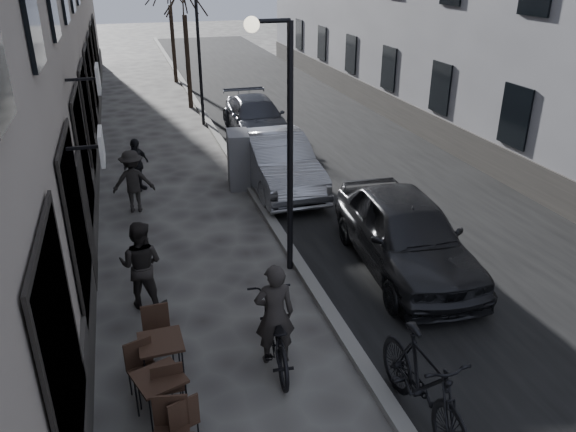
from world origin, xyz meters
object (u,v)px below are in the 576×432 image
pedestrian_mid (133,181)px  pedestrian_far (136,165)px  streetlamp_near (281,123)px  pedestrian_near (141,265)px  car_far (256,118)px  utility_cabinet (238,159)px  streetlamp_far (194,43)px  bicycle (275,332)px  bistro_set_b (161,394)px  bistro_set_c (162,358)px  moped (423,383)px  car_near (405,233)px  car_mid (277,161)px

pedestrian_mid → pedestrian_far: 1.48m
streetlamp_near → pedestrian_far: size_ratio=3.38×
pedestrian_near → pedestrian_far: 6.06m
streetlamp_near → car_far: 10.30m
utility_cabinet → streetlamp_far: bearing=98.5°
streetlamp_near → bicycle: 3.96m
pedestrian_far → car_far: pedestrian_far is taller
streetlamp_near → car_far: streetlamp_near is taller
bistro_set_b → streetlamp_near: bearing=33.1°
streetlamp_near → streetlamp_far: size_ratio=1.00×
bistro_set_c → pedestrian_far: bearing=88.0°
streetlamp_near → moped: 5.36m
streetlamp_far → bicycle: streetlamp_far is taller
streetlamp_far → car_near: size_ratio=1.06×
bicycle → moped: bearing=135.7°
car_mid → car_far: 5.29m
car_far → pedestrian_mid: bearing=-127.4°
streetlamp_far → bicycle: 15.07m
car_far → bistro_set_b: bearing=-107.7°
pedestrian_mid → car_mid: 4.02m
bistro_set_c → car_near: bearing=21.3°
utility_cabinet → pedestrian_near: pedestrian_near is taller
pedestrian_mid → moped: pedestrian_mid is taller
streetlamp_far → moped: (0.67, -16.71, -2.47)m
streetlamp_near → bistro_set_b: streetlamp_near is taller
pedestrian_far → car_mid: size_ratio=0.32×
bistro_set_c → streetlamp_near: bearing=44.9°
pedestrian_far → bistro_set_b: bearing=-132.9°
utility_cabinet → pedestrian_far: (-2.82, 0.47, -0.04)m
pedestrian_mid → pedestrian_far: (0.14, 1.48, -0.06)m
streetlamp_near → car_mid: streetlamp_near is taller
streetlamp_far → bicycle: bearing=-93.6°
streetlamp_far → car_far: 3.75m
bistro_set_b → bicycle: (1.87, 0.82, 0.07)m
bicycle → car_mid: size_ratio=0.43×
pedestrian_near → pedestrian_far: size_ratio=1.14×
bistro_set_c → pedestrian_near: 2.36m
utility_cabinet → pedestrian_near: size_ratio=0.92×
car_near → pedestrian_mid: bearing=142.9°
car_far → pedestrian_near: bearing=-113.0°
car_mid → utility_cabinet: bearing=155.7°
bistro_set_b → bistro_set_c: size_ratio=0.99×
car_mid → streetlamp_near: bearing=-104.9°
moped → car_mid: bearing=85.1°
utility_cabinet → pedestrian_mid: pedestrian_mid is taller
pedestrian_far → car_mid: bearing=-55.6°
car_mid → car_far: car_mid is taller
streetlamp_near → pedestrian_near: 3.71m
pedestrian_far → moped: 10.75m
streetlamp_near → pedestrian_mid: (-2.81, 4.03, -2.34)m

